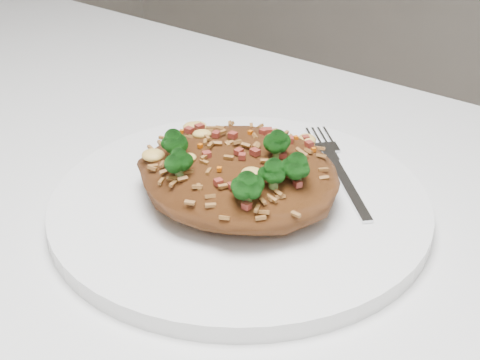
# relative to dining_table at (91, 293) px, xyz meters

# --- Properties ---
(dining_table) EXTENTS (1.20, 0.80, 0.75)m
(dining_table) POSITION_rel_dining_table_xyz_m (0.00, 0.00, 0.00)
(dining_table) COLOR silver
(dining_table) RESTS_ON ground
(plate) EXTENTS (0.30, 0.30, 0.01)m
(plate) POSITION_rel_dining_table_xyz_m (0.11, 0.08, 0.10)
(plate) COLOR white
(plate) RESTS_ON dining_table
(fried_rice) EXTENTS (0.16, 0.15, 0.06)m
(fried_rice) POSITION_rel_dining_table_xyz_m (0.11, 0.08, 0.13)
(fried_rice) COLOR brown
(fried_rice) RESTS_ON plate
(fork) EXTENTS (0.13, 0.12, 0.00)m
(fork) POSITION_rel_dining_table_xyz_m (0.15, 0.16, 0.11)
(fork) COLOR silver
(fork) RESTS_ON plate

